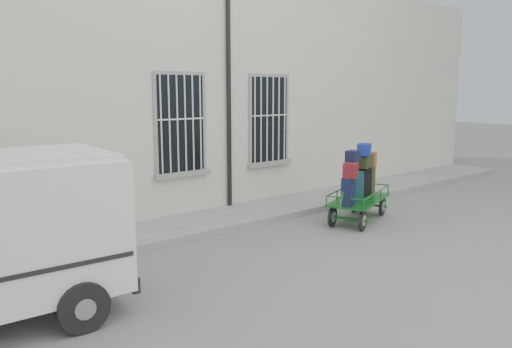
{
  "coord_description": "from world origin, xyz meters",
  "views": [
    {
      "loc": [
        -6.41,
        -6.88,
        2.99
      ],
      "look_at": [
        0.2,
        1.0,
        1.28
      ],
      "focal_mm": 35.0,
      "sensor_mm": 36.0,
      "label": 1
    }
  ],
  "objects": [
    {
      "name": "building",
      "position": [
        0.0,
        5.5,
        3.0
      ],
      "size": [
        24.0,
        5.15,
        6.0
      ],
      "color": "beige",
      "rests_on": "ground"
    },
    {
      "name": "sidewalk",
      "position": [
        0.0,
        2.2,
        0.07
      ],
      "size": [
        24.0,
        1.7,
        0.15
      ],
      "primitive_type": "cube",
      "color": "gray",
      "rests_on": "ground"
    },
    {
      "name": "luggage_cart",
      "position": [
        2.67,
        0.23,
        0.89
      ],
      "size": [
        2.38,
        1.56,
        1.8
      ],
      "rotation": [
        0.0,
        0.0,
        0.36
      ],
      "color": "black",
      "rests_on": "ground"
    },
    {
      "name": "ground",
      "position": [
        0.0,
        0.0,
        0.0
      ],
      "size": [
        80.0,
        80.0,
        0.0
      ],
      "primitive_type": "plane",
      "color": "slate",
      "rests_on": "ground"
    }
  ]
}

